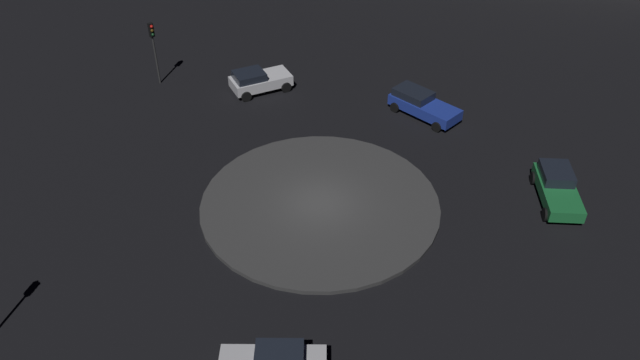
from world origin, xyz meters
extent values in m
plane|color=black|center=(0.00, 0.00, 0.00)|extent=(120.02, 120.02, 0.00)
cylinder|color=#383838|center=(0.00, 0.00, 0.11)|extent=(12.06, 12.06, 0.22)
cube|color=#1E38A5|center=(10.31, 2.89, 0.63)|extent=(2.27, 4.59, 0.65)
cube|color=black|center=(10.19, 3.81, 1.19)|extent=(1.78, 2.43, 0.47)
cylinder|color=black|center=(11.36, 1.43, 0.31)|extent=(0.30, 0.64, 0.62)
cylinder|color=black|center=(9.67, 1.21, 0.31)|extent=(0.30, 0.64, 0.62)
cylinder|color=black|center=(10.95, 4.57, 0.31)|extent=(0.30, 0.64, 0.62)
cylinder|color=black|center=(9.25, 4.35, 0.31)|extent=(0.30, 0.64, 0.62)
cube|color=white|center=(4.21, 11.68, 0.67)|extent=(4.12, 2.57, 0.67)
cube|color=black|center=(3.46, 11.84, 1.23)|extent=(2.18, 1.95, 0.46)
cylinder|color=black|center=(5.75, 12.27, 0.33)|extent=(0.70, 0.35, 0.67)
cylinder|color=black|center=(5.37, 10.51, 0.33)|extent=(0.70, 0.35, 0.67)
cylinder|color=black|center=(3.06, 12.85, 0.33)|extent=(0.70, 0.35, 0.67)
cylinder|color=black|center=(2.68, 11.08, 0.33)|extent=(0.70, 0.35, 0.67)
cube|color=#1E7238|center=(9.67, -7.09, 0.64)|extent=(3.99, 4.20, 0.61)
cube|color=black|center=(10.18, -6.51, 1.21)|extent=(2.36, 2.40, 0.54)
cylinder|color=black|center=(9.33, -8.76, 0.34)|extent=(0.61, 0.65, 0.67)
cylinder|color=black|center=(8.06, -7.63, 0.34)|extent=(0.61, 0.65, 0.67)
cylinder|color=black|center=(11.29, -6.55, 0.34)|extent=(0.61, 0.65, 0.67)
cylinder|color=black|center=(10.01, -5.42, 0.34)|extent=(0.61, 0.65, 0.67)
cube|color=black|center=(-7.50, -7.23, 1.30)|extent=(2.38, 2.34, 0.51)
cylinder|color=black|center=(-8.29, -5.48, 0.31)|extent=(0.62, 0.55, 0.61)
cylinder|color=black|center=(-6.03, -7.26, 0.31)|extent=(0.62, 0.55, 0.61)
cylinder|color=#2D2D2D|center=(-0.58, 16.62, 1.66)|extent=(0.12, 0.12, 3.32)
cube|color=black|center=(-0.58, 16.62, 3.77)|extent=(0.31, 0.23, 0.90)
sphere|color=red|center=(-0.58, 16.48, 4.04)|extent=(0.20, 0.20, 0.20)
sphere|color=#4C380F|center=(-0.58, 16.48, 3.77)|extent=(0.20, 0.20, 0.20)
sphere|color=#0F3819|center=(-0.58, 16.48, 3.50)|extent=(0.20, 0.20, 0.20)
camera|label=1|loc=(-15.04, -19.37, 20.45)|focal=35.44mm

